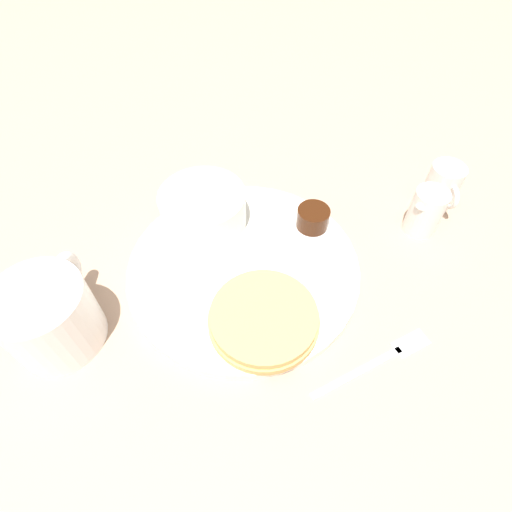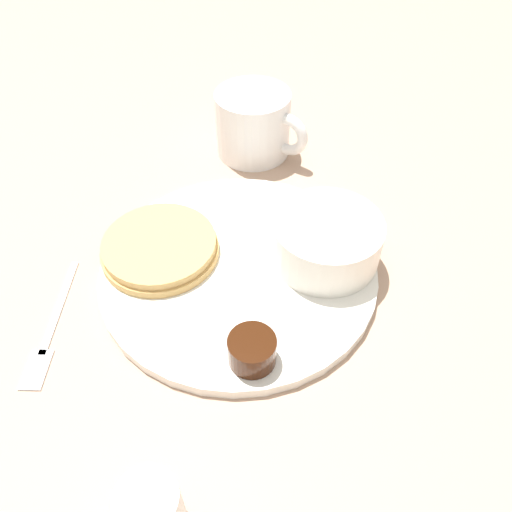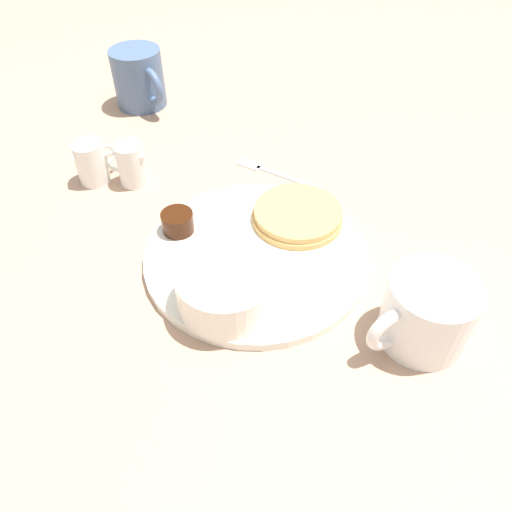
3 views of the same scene
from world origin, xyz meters
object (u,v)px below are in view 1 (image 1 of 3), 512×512
object	(u,v)px
creamer_pitcher_far	(442,186)
fork	(385,357)
bowl	(203,207)
plate	(244,267)
coffee_mug	(50,315)
creamer_pitcher_near	(424,209)

from	to	relation	value
creamer_pitcher_far	fork	bearing A→B (deg)	46.91
fork	bowl	bearing A→B (deg)	-59.18
plate	creamer_pitcher_far	size ratio (longest dim) A/B	4.09
plate	fork	xyz separation A→B (m)	(-0.11, 0.16, -0.00)
creamer_pitcher_far	fork	world-z (taller)	creamer_pitcher_far
creamer_pitcher_far	coffee_mug	bearing A→B (deg)	7.33
coffee_mug	fork	bearing A→B (deg)	158.82
coffee_mug	creamer_pitcher_far	distance (m)	0.51
creamer_pitcher_near	creamer_pitcher_far	world-z (taller)	same
bowl	fork	size ratio (longest dim) A/B	0.75
fork	creamer_pitcher_far	bearing A→B (deg)	-133.09
coffee_mug	creamer_pitcher_near	size ratio (longest dim) A/B	1.85
creamer_pitcher_near	creamer_pitcher_far	distance (m)	0.06
bowl	fork	bearing A→B (deg)	120.82
creamer_pitcher_near	fork	xyz separation A→B (m)	(0.13, 0.16, -0.03)
creamer_pitcher_near	fork	bearing A→B (deg)	50.24
creamer_pitcher_far	fork	size ratio (longest dim) A/B	0.47
bowl	creamer_pitcher_near	xyz separation A→B (m)	(-0.28, 0.08, -0.00)
bowl	creamer_pitcher_near	distance (m)	0.29
creamer_pitcher_near	creamer_pitcher_far	xyz separation A→B (m)	(-0.05, -0.03, -0.00)
plate	bowl	xyz separation A→B (m)	(0.03, -0.08, 0.03)
fork	coffee_mug	bearing A→B (deg)	-21.18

